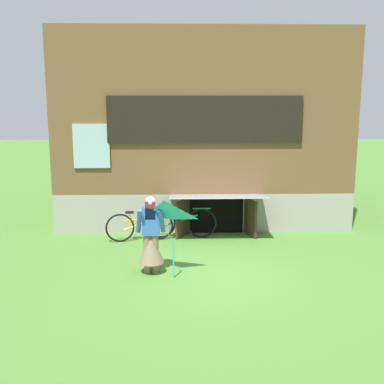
# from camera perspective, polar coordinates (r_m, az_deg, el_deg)

# --- Properties ---
(ground_plane) EXTENTS (60.00, 60.00, 0.00)m
(ground_plane) POSITION_cam_1_polar(r_m,az_deg,el_deg) (9.78, 2.42, -9.67)
(ground_plane) COLOR #4C7F33
(log_house) EXTENTS (7.75, 6.14, 5.18)m
(log_house) POSITION_cam_1_polar(r_m,az_deg,el_deg) (14.66, 0.98, 7.76)
(log_house) COLOR #9E998E
(log_house) RESTS_ON ground_plane
(person) EXTENTS (0.61, 0.52, 1.56)m
(person) POSITION_cam_1_polar(r_m,az_deg,el_deg) (9.69, -4.86, -5.79)
(person) COLOR #7F6B51
(person) RESTS_ON ground_plane
(kite) EXTENTS (0.89, 0.88, 1.50)m
(kite) POSITION_cam_1_polar(r_m,az_deg,el_deg) (9.05, -3.31, -3.25)
(kite) COLOR #2DB2CC
(kite) RESTS_ON ground_plane
(bicycle_green) EXTENTS (1.78, 0.08, 0.81)m
(bicycle_green) POSITION_cam_1_polar(r_m,az_deg,el_deg) (12.05, -1.32, -3.62)
(bicycle_green) COLOR black
(bicycle_green) RESTS_ON ground_plane
(bicycle_yellow) EXTENTS (1.64, 0.31, 0.75)m
(bicycle_yellow) POSITION_cam_1_polar(r_m,az_deg,el_deg) (11.88, -6.20, -4.03)
(bicycle_yellow) COLOR black
(bicycle_yellow) RESTS_ON ground_plane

